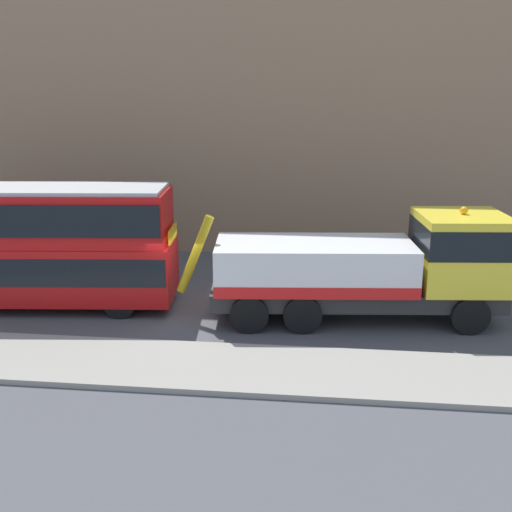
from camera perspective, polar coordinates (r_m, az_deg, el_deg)
ground_plane at (r=20.07m, az=-5.89°, el=-5.17°), size 120.00×120.00×0.00m
near_kerb at (r=16.30m, az=-9.01°, el=-10.16°), size 60.00×2.80×0.15m
building_facade at (r=26.47m, az=-2.70°, el=17.77°), size 60.00×1.50×16.00m
recovery_tow_truck at (r=19.00m, az=10.91°, el=-0.99°), size 10.23×3.47×3.67m
double_decker_bus at (r=21.40m, az=-22.67°, el=1.26°), size 11.19×3.57×4.06m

